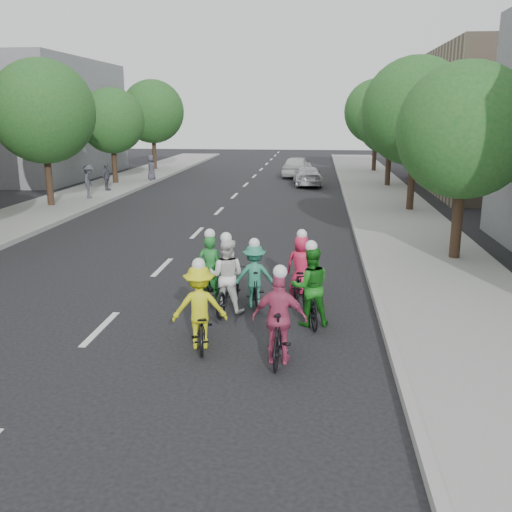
% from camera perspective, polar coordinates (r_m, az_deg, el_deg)
% --- Properties ---
extents(ground, '(120.00, 120.00, 0.00)m').
position_cam_1_polar(ground, '(12.73, -15.29, -7.03)').
color(ground, black).
rests_on(ground, ground).
extents(curb_left, '(0.18, 80.00, 0.18)m').
position_cam_1_polar(curb_left, '(23.94, -20.25, 2.71)').
color(curb_left, '#999993').
rests_on(curb_left, ground).
extents(sidewalk_right, '(4.00, 80.00, 0.15)m').
position_cam_1_polar(sidewalk_right, '(21.75, 15.18, 1.97)').
color(sidewalk_right, gray).
rests_on(sidewalk_right, ground).
extents(curb_right, '(0.18, 80.00, 0.18)m').
position_cam_1_polar(curb_right, '(21.52, 10.05, 2.16)').
color(curb_right, '#999993').
rests_on(curb_right, ground).
extents(bldg_sw, '(10.00, 14.00, 8.00)m').
position_cam_1_polar(bldg_sw, '(44.09, -22.17, 12.55)').
color(bldg_sw, slate).
rests_on(bldg_sw, ground).
extents(tree_l_3, '(4.80, 4.80, 6.93)m').
position_cam_1_polar(tree_l_3, '(28.96, -20.53, 13.38)').
color(tree_l_3, black).
rests_on(tree_l_3, ground).
extents(tree_l_4, '(4.00, 4.00, 5.97)m').
position_cam_1_polar(tree_l_4, '(37.26, -14.21, 12.97)').
color(tree_l_4, black).
rests_on(tree_l_4, ground).
extents(tree_l_5, '(4.80, 4.80, 6.93)m').
position_cam_1_polar(tree_l_5, '(45.82, -10.30, 14.02)').
color(tree_l_5, black).
rests_on(tree_l_5, ground).
extents(tree_r_0, '(4.00, 4.00, 5.97)m').
position_cam_1_polar(tree_r_0, '(18.13, 20.18, 11.67)').
color(tree_r_0, black).
rests_on(tree_r_0, ground).
extents(tree_r_1, '(4.80, 4.80, 6.93)m').
position_cam_1_polar(tree_r_1, '(26.95, 15.71, 13.74)').
color(tree_r_1, black).
rests_on(tree_r_1, ground).
extents(tree_r_2, '(4.00, 4.00, 5.97)m').
position_cam_1_polar(tree_r_2, '(35.87, 13.32, 12.99)').
color(tree_r_2, black).
rests_on(tree_r_2, ground).
extents(tree_r_3, '(4.80, 4.80, 6.93)m').
position_cam_1_polar(tree_r_3, '(44.81, 11.96, 13.94)').
color(tree_r_3, black).
rests_on(tree_r_3, ground).
extents(cyclist_0, '(0.96, 1.78, 1.88)m').
position_cam_1_polar(cyclist_0, '(12.39, 5.44, -3.68)').
color(cyclist_0, black).
rests_on(cyclist_0, ground).
extents(cyclist_1, '(1.03, 1.72, 1.87)m').
position_cam_1_polar(cyclist_1, '(10.53, 2.38, -7.06)').
color(cyclist_1, black).
rests_on(cyclist_1, ground).
extents(cyclist_2, '(0.91, 1.89, 1.88)m').
position_cam_1_polar(cyclist_2, '(13.17, -2.92, -2.74)').
color(cyclist_2, black).
rests_on(cyclist_2, ground).
extents(cyclist_3, '(0.85, 1.75, 1.69)m').
position_cam_1_polar(cyclist_3, '(14.44, 4.54, -1.57)').
color(cyclist_3, black).
rests_on(cyclist_3, ground).
extents(cyclist_4, '(1.17, 1.79, 1.81)m').
position_cam_1_polar(cyclist_4, '(11.26, -5.59, -5.80)').
color(cyclist_4, black).
rests_on(cyclist_4, ground).
extents(cyclist_5, '(1.06, 1.56, 1.66)m').
position_cam_1_polar(cyclist_5, '(13.51, -0.15, -2.38)').
color(cyclist_5, black).
rests_on(cyclist_5, ground).
extents(cyclist_6, '(0.68, 1.57, 1.84)m').
position_cam_1_polar(cyclist_6, '(13.80, -4.52, -2.11)').
color(cyclist_6, black).
rests_on(cyclist_6, ground).
extents(follow_car_lead, '(2.04, 4.24, 1.19)m').
position_cam_1_polar(follow_car_lead, '(36.17, 5.17, 7.96)').
color(follow_car_lead, silver).
rests_on(follow_car_lead, ground).
extents(follow_car_trail, '(2.26, 4.53, 1.48)m').
position_cam_1_polar(follow_car_trail, '(41.04, 4.15, 8.92)').
color(follow_car_trail, silver).
rests_on(follow_car_trail, ground).
extents(spectator_0, '(0.89, 1.24, 1.73)m').
position_cam_1_polar(spectator_0, '(30.90, -16.36, 7.17)').
color(spectator_0, '#454551').
rests_on(spectator_0, sidewalk_left).
extents(spectator_1, '(0.42, 0.91, 1.52)m').
position_cam_1_polar(spectator_1, '(33.77, -14.73, 7.65)').
color(spectator_1, '#514F5C').
rests_on(spectator_1, sidewalk_left).
extents(spectator_2, '(0.57, 0.83, 1.62)m').
position_cam_1_polar(spectator_2, '(38.31, -10.43, 8.68)').
color(spectator_2, '#494955').
rests_on(spectator_2, sidewalk_left).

